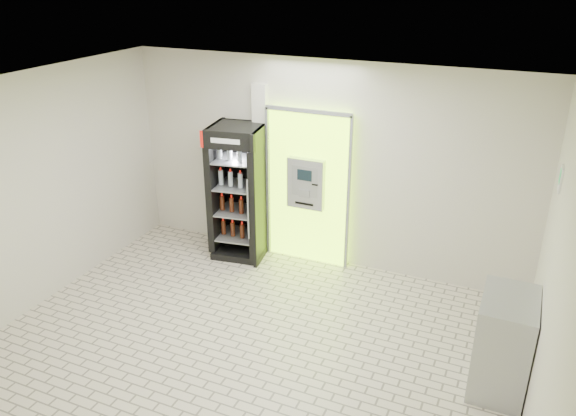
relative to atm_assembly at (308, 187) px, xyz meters
The scene contains 7 objects.
ground 2.69m from the atm_assembly, 85.26° to the right, with size 6.00×6.00×0.00m, color beige.
room_shell 2.51m from the atm_assembly, 85.26° to the right, with size 6.00×6.00×6.00m.
atm_assembly is the anchor object (origin of this frame).
pillar 0.79m from the atm_assembly, behind, with size 0.22×0.11×2.60m.
beverage_cooler 1.05m from the atm_assembly, 165.66° to the right, with size 0.86×0.81×2.04m.
steel_cabinet 3.51m from the atm_assembly, 32.38° to the right, with size 0.56×0.82×1.09m.
exit_sign 3.48m from the atm_assembly, 17.65° to the right, with size 0.02×0.22×0.26m.
Camera 1 is at (2.57, -4.68, 4.16)m, focal length 35.00 mm.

